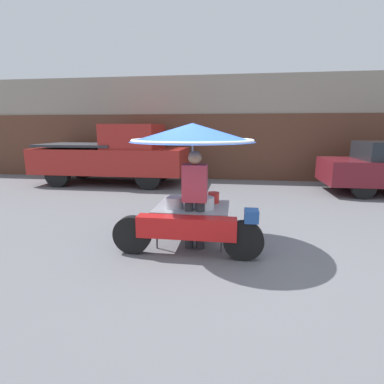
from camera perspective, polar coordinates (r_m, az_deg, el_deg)
name	(u,v)px	position (r m, az deg, el deg)	size (l,w,h in m)	color
ground_plane	(215,251)	(4.82, 4.32, -11.17)	(36.00, 36.00, 0.00)	slate
shopfront_building	(229,129)	(12.24, 7.06, 11.88)	(28.00, 2.06, 3.76)	gray
vendor_motorcycle_cart	(192,151)	(4.80, 0.02, 7.89)	(2.28, 2.01, 1.98)	black
vendor_person	(195,195)	(4.67, 0.52, -0.64)	(0.38, 0.22, 1.56)	#2D2D33
pickup_truck	(115,155)	(10.63, -14.43, 6.77)	(5.10, 1.95, 2.02)	black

